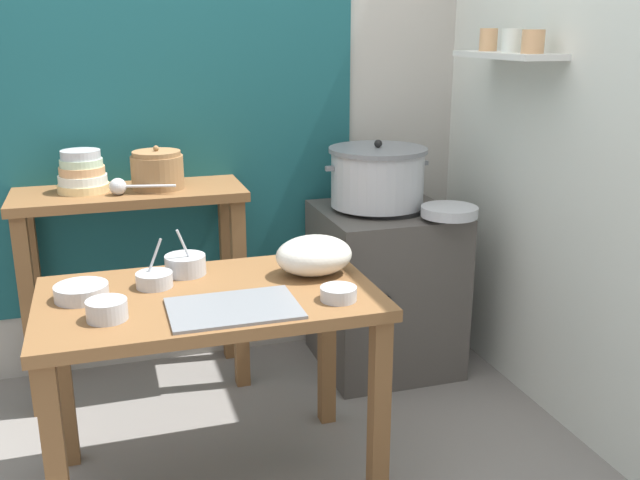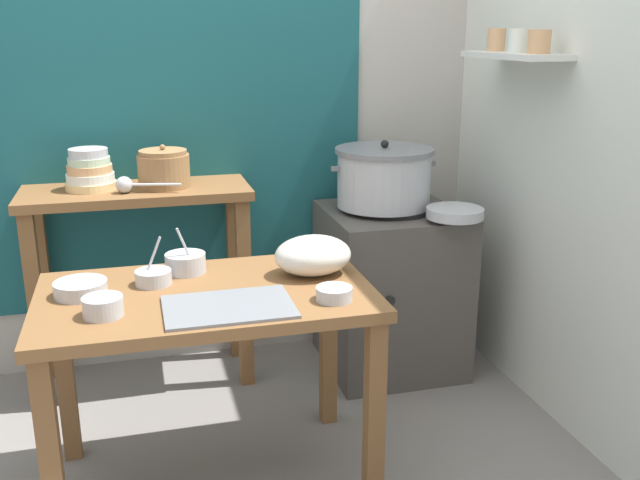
{
  "view_description": "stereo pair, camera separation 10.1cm",
  "coord_description": "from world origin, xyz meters",
  "px_view_note": "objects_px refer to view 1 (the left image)",
  "views": [
    {
      "loc": [
        -0.36,
        -2.2,
        1.55
      ],
      "look_at": [
        0.37,
        0.14,
        0.82
      ],
      "focal_mm": 39.79,
      "sensor_mm": 36.0,
      "label": 1
    },
    {
      "loc": [
        -0.26,
        -2.23,
        1.55
      ],
      "look_at": [
        0.37,
        0.14,
        0.82
      ],
      "focal_mm": 39.79,
      "sensor_mm": 36.0,
      "label": 2
    }
  ],
  "objects_px": {
    "prep_table": "(210,324)",
    "prep_bowl_1": "(81,291)",
    "ladle": "(121,186)",
    "plastic_bag": "(314,255)",
    "serving_tray": "(234,308)",
    "prep_bowl_3": "(185,264)",
    "prep_bowl_4": "(107,309)",
    "steamer_pot": "(377,177)",
    "back_shelf_table": "(133,240)",
    "stove_block": "(384,287)",
    "wide_pan": "(449,211)",
    "prep_bowl_0": "(154,279)",
    "prep_bowl_2": "(338,293)",
    "bowl_stack_enamel": "(82,173)",
    "clay_pot": "(157,170)"
  },
  "relations": [
    {
      "from": "prep_table",
      "to": "prep_bowl_1",
      "type": "bearing_deg",
      "value": 170.62
    },
    {
      "from": "steamer_pot",
      "to": "bowl_stack_enamel",
      "type": "distance_m",
      "value": 1.27
    },
    {
      "from": "prep_table",
      "to": "wide_pan",
      "type": "relative_size",
      "value": 4.51
    },
    {
      "from": "wide_pan",
      "to": "prep_bowl_4",
      "type": "bearing_deg",
      "value": -157.77
    },
    {
      "from": "prep_bowl_3",
      "to": "prep_bowl_4",
      "type": "xyz_separation_m",
      "value": [
        -0.27,
        -0.34,
        -0.0
      ]
    },
    {
      "from": "bowl_stack_enamel",
      "to": "ladle",
      "type": "height_order",
      "value": "bowl_stack_enamel"
    },
    {
      "from": "ladle",
      "to": "plastic_bag",
      "type": "bearing_deg",
      "value": -47.95
    },
    {
      "from": "bowl_stack_enamel",
      "to": "plastic_bag",
      "type": "xyz_separation_m",
      "value": [
        0.76,
        -0.8,
        -0.19
      ]
    },
    {
      "from": "prep_table",
      "to": "prep_bowl_3",
      "type": "relative_size",
      "value": 6.37
    },
    {
      "from": "prep_bowl_3",
      "to": "prep_bowl_4",
      "type": "distance_m",
      "value": 0.44
    },
    {
      "from": "plastic_bag",
      "to": "ladle",
      "type": "bearing_deg",
      "value": 132.05
    },
    {
      "from": "serving_tray",
      "to": "prep_bowl_3",
      "type": "xyz_separation_m",
      "value": [
        -0.1,
        0.38,
        0.03
      ]
    },
    {
      "from": "serving_tray",
      "to": "plastic_bag",
      "type": "xyz_separation_m",
      "value": [
        0.33,
        0.24,
        0.07
      ]
    },
    {
      "from": "plastic_bag",
      "to": "prep_bowl_0",
      "type": "xyz_separation_m",
      "value": [
        -0.55,
        0.04,
        -0.04
      ]
    },
    {
      "from": "back_shelf_table",
      "to": "steamer_pot",
      "type": "distance_m",
      "value": 1.11
    },
    {
      "from": "ladle",
      "to": "prep_bowl_3",
      "type": "height_order",
      "value": "ladle"
    },
    {
      "from": "steamer_pot",
      "to": "wide_pan",
      "type": "distance_m",
      "value": 0.37
    },
    {
      "from": "stove_block",
      "to": "wide_pan",
      "type": "xyz_separation_m",
      "value": [
        0.18,
        -0.26,
        0.42
      ]
    },
    {
      "from": "serving_tray",
      "to": "plastic_bag",
      "type": "relative_size",
      "value": 1.47
    },
    {
      "from": "stove_block",
      "to": "ladle",
      "type": "relative_size",
      "value": 2.95
    },
    {
      "from": "ladle",
      "to": "prep_bowl_3",
      "type": "xyz_separation_m",
      "value": [
        0.19,
        -0.55,
        -0.18
      ]
    },
    {
      "from": "prep_bowl_2",
      "to": "clay_pot",
      "type": "bearing_deg",
      "value": 114.3
    },
    {
      "from": "prep_bowl_3",
      "to": "prep_bowl_4",
      "type": "height_order",
      "value": "prep_bowl_3"
    },
    {
      "from": "clay_pot",
      "to": "steamer_pot",
      "type": "bearing_deg",
      "value": -6.54
    },
    {
      "from": "prep_table",
      "to": "prep_bowl_0",
      "type": "relative_size",
      "value": 6.77
    },
    {
      "from": "wide_pan",
      "to": "prep_bowl_2",
      "type": "distance_m",
      "value": 0.96
    },
    {
      "from": "ladle",
      "to": "serving_tray",
      "type": "height_order",
      "value": "ladle"
    },
    {
      "from": "steamer_pot",
      "to": "clay_pot",
      "type": "bearing_deg",
      "value": 173.46
    },
    {
      "from": "prep_bowl_0",
      "to": "prep_bowl_3",
      "type": "relative_size",
      "value": 0.94
    },
    {
      "from": "clay_pot",
      "to": "prep_bowl_4",
      "type": "relative_size",
      "value": 1.8
    },
    {
      "from": "prep_table",
      "to": "wide_pan",
      "type": "xyz_separation_m",
      "value": [
        1.11,
        0.45,
        0.19
      ]
    },
    {
      "from": "prep_bowl_1",
      "to": "back_shelf_table",
      "type": "bearing_deg",
      "value": 75.62
    },
    {
      "from": "ladle",
      "to": "wide_pan",
      "type": "distance_m",
      "value": 1.38
    },
    {
      "from": "clay_pot",
      "to": "plastic_bag",
      "type": "height_order",
      "value": "clay_pot"
    },
    {
      "from": "serving_tray",
      "to": "steamer_pot",
      "type": "bearing_deg",
      "value": 47.2
    },
    {
      "from": "prep_bowl_0",
      "to": "ladle",
      "type": "bearing_deg",
      "value": 96.2
    },
    {
      "from": "prep_table",
      "to": "prep_bowl_2",
      "type": "xyz_separation_m",
      "value": [
        0.39,
        -0.19,
        0.13
      ]
    },
    {
      "from": "plastic_bag",
      "to": "prep_bowl_3",
      "type": "xyz_separation_m",
      "value": [
        -0.43,
        0.14,
        -0.03
      ]
    },
    {
      "from": "plastic_bag",
      "to": "prep_bowl_4",
      "type": "height_order",
      "value": "plastic_bag"
    },
    {
      "from": "prep_table",
      "to": "prep_bowl_3",
      "type": "height_order",
      "value": "prep_bowl_3"
    },
    {
      "from": "back_shelf_table",
      "to": "serving_tray",
      "type": "distance_m",
      "value": 1.04
    },
    {
      "from": "serving_tray",
      "to": "prep_bowl_1",
      "type": "relative_size",
      "value": 2.35
    },
    {
      "from": "back_shelf_table",
      "to": "prep_bowl_2",
      "type": "relative_size",
      "value": 8.15
    },
    {
      "from": "ladle",
      "to": "prep_bowl_4",
      "type": "relative_size",
      "value": 2.17
    },
    {
      "from": "steamer_pot",
      "to": "wide_pan",
      "type": "height_order",
      "value": "steamer_pot"
    },
    {
      "from": "wide_pan",
      "to": "prep_bowl_1",
      "type": "distance_m",
      "value": 1.55
    },
    {
      "from": "clay_pot",
      "to": "prep_bowl_3",
      "type": "xyz_separation_m",
      "value": [
        0.03,
        -0.63,
        -0.22
      ]
    },
    {
      "from": "steamer_pot",
      "to": "back_shelf_table",
      "type": "bearing_deg",
      "value": 174.2
    },
    {
      "from": "prep_bowl_3",
      "to": "clay_pot",
      "type": "bearing_deg",
      "value": 92.58
    },
    {
      "from": "ladle",
      "to": "prep_table",
      "type": "bearing_deg",
      "value": -72.74
    }
  ]
}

